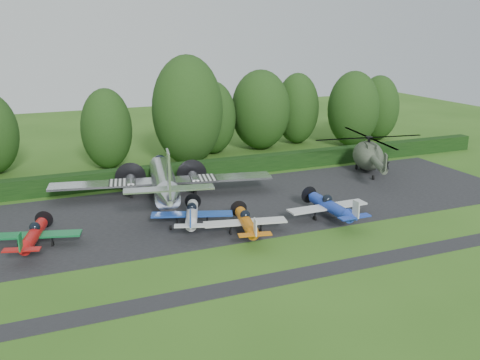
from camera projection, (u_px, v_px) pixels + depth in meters
name	position (u px, v px, depth m)	size (l,w,h in m)	color
ground	(230.00, 250.00, 42.80)	(160.00, 160.00, 0.00)	#2F5818
apron	(192.00, 212.00, 51.67)	(70.00, 18.00, 0.01)	black
taxiway_verge	(261.00, 282.00, 37.48)	(70.00, 2.00, 0.00)	black
hedgerow	(163.00, 182.00, 61.42)	(90.00, 1.60, 2.00)	black
transport_plane	(164.00, 181.00, 54.46)	(23.01, 17.65, 7.37)	silver
light_plane_red	(33.00, 235.00, 42.86)	(7.26, 7.63, 2.79)	#B01110
light_plane_white	(192.00, 214.00, 47.58)	(7.29, 7.66, 2.80)	silver
light_plane_orange	(246.00, 222.00, 45.69)	(7.20, 7.57, 2.77)	#CF6A0C
light_plane_blue	(331.00, 207.00, 49.27)	(7.92, 8.32, 3.04)	#1C39AB
helicopter	(369.00, 153.00, 65.00)	(13.67, 16.01, 4.40)	#394333
sign_board	(380.00, 149.00, 71.59)	(3.48, 0.13, 1.96)	#3F3326
tree_0	(379.00, 108.00, 82.93)	(6.31, 6.31, 10.00)	black
tree_1	(261.00, 110.00, 76.40)	(8.43, 8.43, 11.39)	black
tree_3	(188.00, 111.00, 67.51)	(8.98, 8.98, 13.94)	black
tree_4	(297.00, 109.00, 80.20)	(6.46, 6.46, 10.60)	black
tree_5	(212.00, 118.00, 73.81)	(6.56, 6.56, 10.11)	black
tree_7	(353.00, 109.00, 78.21)	(7.49, 7.49, 11.06)	black
tree_9	(107.00, 129.00, 66.04)	(6.28, 6.28, 10.03)	black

